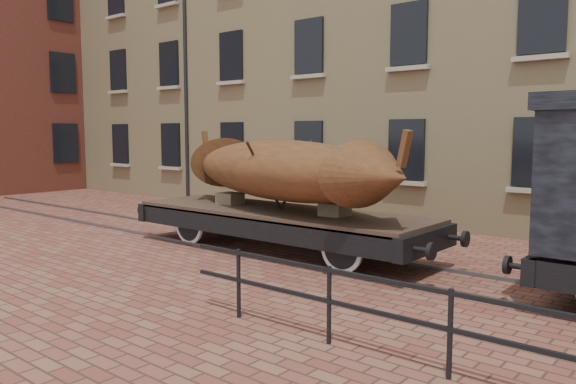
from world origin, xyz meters
The scene contains 4 objects.
ground centered at (0.00, 0.00, 0.00)m, with size 90.00×90.00×0.00m, color brown.
rail_track centered at (0.00, 0.00, 0.03)m, with size 30.00×1.52×0.06m.
flatcar_wagon centered at (0.48, 0.00, 0.77)m, with size 8.13×2.21×1.23m.
iron_boat centered at (0.57, 0.00, 1.86)m, with size 7.52×3.75×1.77m.
Camera 1 is at (8.60, -9.41, 2.66)m, focal length 35.00 mm.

